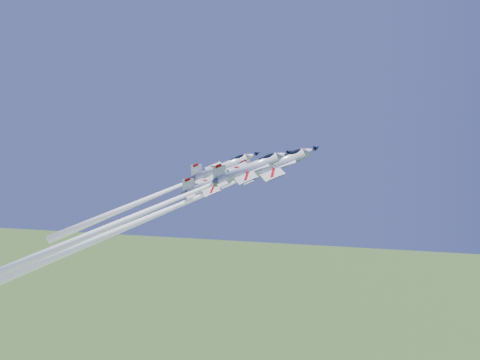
% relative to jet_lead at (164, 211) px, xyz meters
% --- Properties ---
extents(jet_lead, '(47.56, 27.43, 50.80)m').
position_rel_jet_lead_xyz_m(jet_lead, '(0.00, 0.00, 0.00)').
color(jet_lead, white).
extents(jet_left, '(33.45, 19.08, 31.04)m').
position_rel_jet_lead_xyz_m(jet_left, '(-3.42, 7.76, 2.40)').
color(jet_left, white).
extents(jet_right, '(41.39, 23.84, 43.67)m').
position_rel_jet_lead_xyz_m(jet_right, '(-0.55, -7.76, 1.49)').
color(jet_right, white).
extents(jet_slot, '(36.55, 20.96, 36.56)m').
position_rel_jet_lead_xyz_m(jet_slot, '(-5.44, -1.14, -0.72)').
color(jet_slot, white).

